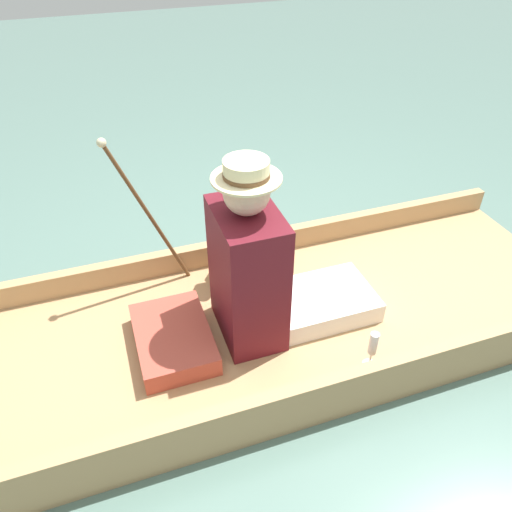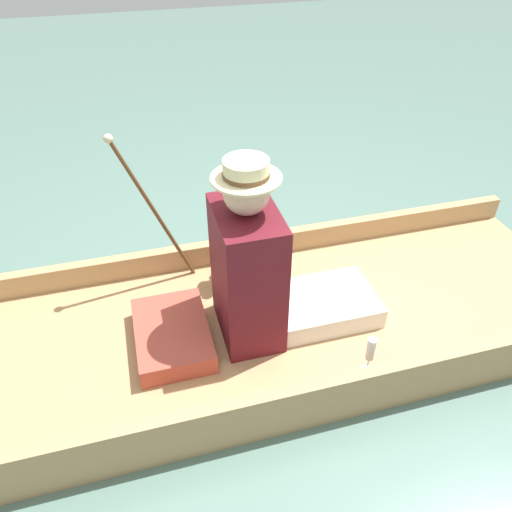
# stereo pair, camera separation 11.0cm
# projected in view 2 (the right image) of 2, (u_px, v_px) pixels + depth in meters

# --- Properties ---
(ground_plane) EXTENTS (16.00, 16.00, 0.00)m
(ground_plane) POSITION_uv_depth(u_px,v_px,m) (276.00, 335.00, 2.58)
(ground_plane) COLOR slate
(punt_boat) EXTENTS (1.13, 3.28, 0.26)m
(punt_boat) POSITION_uv_depth(u_px,v_px,m) (276.00, 324.00, 2.53)
(punt_boat) COLOR tan
(punt_boat) RESTS_ON ground_plane
(seat_cushion) EXTENTS (0.48, 0.34, 0.10)m
(seat_cushion) POSITION_uv_depth(u_px,v_px,m) (172.00, 335.00, 2.34)
(seat_cushion) COLOR #B24738
(seat_cushion) RESTS_ON punt_boat
(seated_person) EXTENTS (0.40, 0.79, 0.90)m
(seated_person) POSITION_uv_depth(u_px,v_px,m) (264.00, 273.00, 2.27)
(seated_person) COLOR white
(seated_person) RESTS_ON punt_boat
(teddy_bear) EXTENTS (0.26, 0.15, 0.37)m
(teddy_bear) POSITION_uv_depth(u_px,v_px,m) (232.00, 255.00, 2.63)
(teddy_bear) COLOR #9E754C
(teddy_bear) RESTS_ON punt_boat
(wine_glass) EXTENTS (0.06, 0.06, 0.20)m
(wine_glass) POSITION_uv_depth(u_px,v_px,m) (370.00, 352.00, 2.16)
(wine_glass) COLOR silver
(wine_glass) RESTS_ON punt_boat
(walking_cane) EXTENTS (0.04, 0.35, 0.86)m
(walking_cane) POSITION_uv_depth(u_px,v_px,m) (148.00, 200.00, 2.44)
(walking_cane) COLOR brown
(walking_cane) RESTS_ON punt_boat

